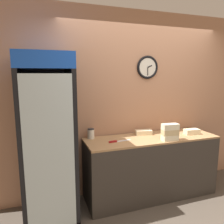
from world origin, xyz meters
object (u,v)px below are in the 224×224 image
(sandwich_stack_bottom, at_px, (170,138))
(sandwich_flat_right, at_px, (144,132))
(sandwich_stack_middle, at_px, (170,132))
(condiment_jar, at_px, (91,134))
(sandwich_stack_top, at_px, (170,127))
(chefs_knife, at_px, (117,141))
(sandwich_flat_left, at_px, (192,132))
(beverage_cooler, at_px, (47,132))

(sandwich_stack_bottom, bearing_deg, sandwich_flat_right, 119.14)
(sandwich_stack_middle, bearing_deg, condiment_jar, 156.11)
(sandwich_stack_top, xyz_separation_m, sandwich_flat_right, (-0.21, 0.37, -0.16))
(sandwich_stack_middle, xyz_separation_m, sandwich_flat_right, (-0.21, 0.37, -0.08))
(chefs_knife, xyz_separation_m, condiment_jar, (-0.29, 0.26, 0.06))
(sandwich_flat_right, bearing_deg, sandwich_stack_bottom, -60.86)
(sandwich_stack_top, relative_size, sandwich_flat_right, 0.91)
(sandwich_flat_right, bearing_deg, sandwich_flat_left, -16.67)
(sandwich_flat_left, bearing_deg, sandwich_stack_middle, -161.88)
(condiment_jar, bearing_deg, sandwich_stack_middle, -23.89)
(beverage_cooler, xyz_separation_m, condiment_jar, (0.59, 0.22, -0.13))
(sandwich_stack_middle, bearing_deg, sandwich_stack_bottom, 0.00)
(sandwich_stack_top, bearing_deg, sandwich_stack_middle, 0.00)
(beverage_cooler, distance_m, condiment_jar, 0.64)
(sandwich_stack_top, xyz_separation_m, condiment_jar, (-1.00, 0.44, -0.12))
(chefs_knife, height_order, condiment_jar, condiment_jar)
(sandwich_stack_bottom, relative_size, sandwich_stack_top, 0.97)
(sandwich_stack_top, bearing_deg, beverage_cooler, 171.90)
(sandwich_stack_top, distance_m, sandwich_flat_right, 0.45)
(sandwich_stack_top, relative_size, sandwich_flat_left, 1.00)
(condiment_jar, bearing_deg, sandwich_stack_bottom, -23.89)
(sandwich_flat_right, bearing_deg, sandwich_stack_middle, -60.86)
(sandwich_stack_middle, distance_m, sandwich_stack_top, 0.08)
(sandwich_stack_top, relative_size, chefs_knife, 0.71)
(sandwich_flat_left, distance_m, sandwich_flat_right, 0.73)
(beverage_cooler, height_order, condiment_jar, beverage_cooler)
(sandwich_stack_bottom, bearing_deg, chefs_knife, 165.71)
(sandwich_flat_right, bearing_deg, sandwich_stack_top, -60.86)
(sandwich_stack_bottom, bearing_deg, sandwich_stack_top, 0.00)
(sandwich_stack_bottom, bearing_deg, sandwich_flat_left, 18.12)
(sandwich_stack_bottom, bearing_deg, sandwich_stack_middle, 0.00)
(beverage_cooler, xyz_separation_m, sandwich_stack_top, (1.59, -0.23, -0.00))
(sandwich_stack_top, height_order, condiment_jar, sandwich_stack_top)
(sandwich_flat_right, relative_size, condiment_jar, 1.78)
(beverage_cooler, bearing_deg, sandwich_stack_middle, -8.10)
(sandwich_flat_right, bearing_deg, chefs_knife, -158.81)
(sandwich_stack_bottom, relative_size, sandwich_flat_right, 0.89)
(sandwich_stack_top, bearing_deg, sandwich_flat_left, 18.12)
(sandwich_stack_top, bearing_deg, condiment_jar, 156.11)
(sandwich_flat_left, distance_m, condiment_jar, 1.52)
(sandwich_stack_middle, relative_size, chefs_knife, 0.70)
(sandwich_flat_left, distance_m, chefs_knife, 1.20)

